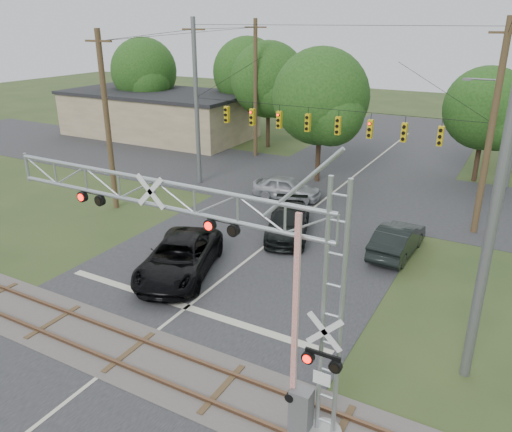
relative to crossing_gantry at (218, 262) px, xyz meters
The scene contains 14 objects.
ground 6.66m from the crossing_gantry, 158.87° to the right, with size 160.00×160.00×0.00m, color #2C401D.
road_main 10.57m from the crossing_gantry, 116.80° to the left, with size 14.00×90.00×0.02m, color #242426.
road_cross 23.28m from the crossing_gantry, 100.70° to the left, with size 90.00×12.00×0.02m, color #242426.
railroad_track 6.45m from the crossing_gantry, behind, with size 90.00×3.20×0.17m.
crossing_gantry is the anchor object (origin of this frame).
traffic_signal_span 18.69m from the crossing_gantry, 100.40° to the left, with size 19.34×0.36×11.50m.
pickup_black 9.63m from the crossing_gantry, 135.71° to the left, with size 2.90×6.29×1.75m, color black.
car_dark 13.94m from the crossing_gantry, 106.59° to the left, with size 2.21×5.44×1.58m, color black.
sedan_silver 19.86m from the crossing_gantry, 109.65° to the left, with size 1.84×4.57×1.56m, color #9C9FA4.
suv_dark 14.15m from the crossing_gantry, 81.02° to the left, with size 1.70×4.87×1.60m, color black.
commercial_building 40.25m from the crossing_gantry, 132.00° to the left, with size 19.42×10.09×4.52m.
streetlight 24.26m from the crossing_gantry, 78.80° to the left, with size 2.15×0.22×8.06m.
utility_poles 20.90m from the crossing_gantry, 93.45° to the left, with size 24.54×30.43×14.54m.
treeline 31.97m from the crossing_gantry, 98.33° to the left, with size 59.11×20.45×10.07m.
Camera 1 is at (11.32, -8.91, 11.27)m, focal length 35.00 mm.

